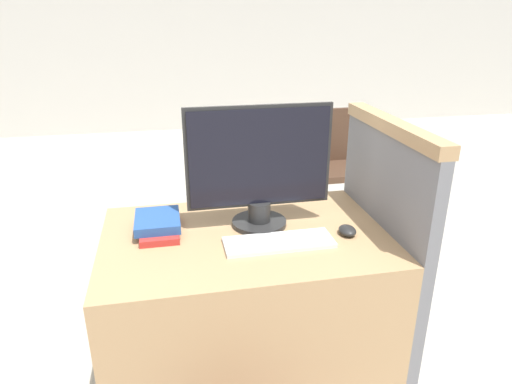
{
  "coord_description": "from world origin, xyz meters",
  "views": [
    {
      "loc": [
        -0.28,
        -1.21,
        1.59
      ],
      "look_at": [
        0.04,
        0.33,
        0.97
      ],
      "focal_mm": 32.0,
      "sensor_mm": 36.0,
      "label": 1
    }
  ],
  "objects_px": {
    "keyboard": "(279,242)",
    "book_stack": "(158,224)",
    "far_chair": "(332,159)",
    "monitor": "(259,168)",
    "mouse": "(347,230)"
  },
  "relations": [
    {
      "from": "monitor",
      "to": "far_chair",
      "type": "xyz_separation_m",
      "value": [
        0.94,
        1.63,
        -0.53
      ]
    },
    {
      "from": "keyboard",
      "to": "mouse",
      "type": "xyz_separation_m",
      "value": [
        0.28,
        0.02,
        0.01
      ]
    },
    {
      "from": "monitor",
      "to": "mouse",
      "type": "relative_size",
      "value": 6.56
    },
    {
      "from": "monitor",
      "to": "mouse",
      "type": "xyz_separation_m",
      "value": [
        0.32,
        -0.16,
        -0.23
      ]
    },
    {
      "from": "book_stack",
      "to": "keyboard",
      "type": "bearing_deg",
      "value": -24.66
    },
    {
      "from": "keyboard",
      "to": "book_stack",
      "type": "bearing_deg",
      "value": 155.34
    },
    {
      "from": "keyboard",
      "to": "book_stack",
      "type": "distance_m",
      "value": 0.49
    },
    {
      "from": "monitor",
      "to": "far_chair",
      "type": "distance_m",
      "value": 1.96
    },
    {
      "from": "monitor",
      "to": "keyboard",
      "type": "distance_m",
      "value": 0.3
    },
    {
      "from": "monitor",
      "to": "book_stack",
      "type": "height_order",
      "value": "monitor"
    },
    {
      "from": "monitor",
      "to": "book_stack",
      "type": "bearing_deg",
      "value": 176.81
    },
    {
      "from": "keyboard",
      "to": "book_stack",
      "type": "relative_size",
      "value": 1.53
    },
    {
      "from": "mouse",
      "to": "far_chair",
      "type": "bearing_deg",
      "value": 70.86
    },
    {
      "from": "book_stack",
      "to": "far_chair",
      "type": "distance_m",
      "value": 2.12
    },
    {
      "from": "keyboard",
      "to": "far_chair",
      "type": "distance_m",
      "value": 2.05
    }
  ]
}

